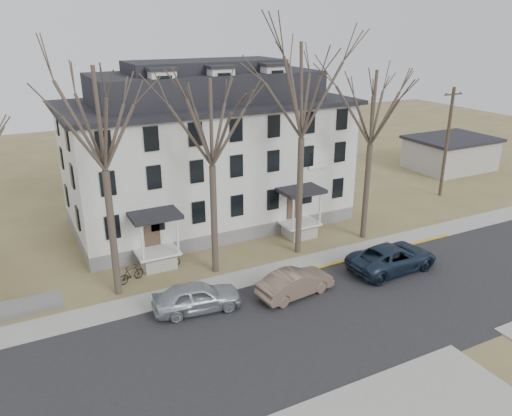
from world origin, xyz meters
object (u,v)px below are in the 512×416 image
utility_pole_far (447,141)px  car_navy (392,258)px  tree_mid_right (374,103)px  bicycle_left (165,261)px  bicycle_right (131,274)px  tree_center (303,84)px  car_tan (295,283)px  boarding_house (208,153)px  tree_mid_left (211,117)px  tree_far_left (99,112)px  car_silver (197,297)px

utility_pole_far → car_navy: size_ratio=1.61×
tree_mid_right → car_navy: tree_mid_right is taller
tree_mid_right → bicycle_left: size_ratio=6.81×
utility_pole_far → bicycle_right: 29.04m
tree_center → car_tan: 11.82m
boarding_house → bicycle_left: size_ratio=11.11×
tree_center → car_tan: bearing=-123.2°
car_tan → car_navy: 6.98m
boarding_house → tree_mid_left: tree_mid_left is taller
tree_far_left → tree_center: bearing=0.0°
tree_far_left → tree_mid_left: (6.00, 0.00, -0.74)m
tree_center → utility_pole_far: tree_center is taller
tree_far_left → tree_mid_left: size_ratio=1.08×
tree_mid_right → tree_center: bearing=180.0°
tree_far_left → tree_mid_right: tree_far_left is taller
utility_pole_far → boarding_house: bearing=169.1°
boarding_house → tree_mid_left: (-3.00, -8.15, 4.22)m
tree_mid_right → bicycle_left: bearing=172.7°
bicycle_right → car_silver: bearing=-173.8°
car_tan → bicycle_left: car_tan is taller
bicycle_left → bicycle_right: bearing=122.9°
tree_center → tree_mid_right: 5.70m
utility_pole_far → car_tan: utility_pole_far is taller
tree_mid_left → utility_pole_far: size_ratio=1.34×
boarding_house → car_tan: bearing=-90.7°
tree_mid_left → car_navy: tree_mid_left is taller
boarding_house → tree_far_left: tree_far_left is taller
tree_far_left → bicycle_right: tree_far_left is taller
tree_center → car_tan: (-3.15, -4.81, -10.33)m
car_navy → bicycle_right: car_navy is taller
boarding_house → tree_mid_right: (8.50, -8.15, 4.22)m
tree_far_left → utility_pole_far: bearing=8.1°
boarding_house → tree_far_left: bearing=-137.8°
tree_mid_right → car_tan: tree_mid_right is taller
tree_mid_right → car_silver: bearing=-165.1°
tree_center → car_silver: tree_center is taller
tree_mid_left → tree_mid_right: bearing=0.0°
car_silver → car_tan: 5.60m
tree_mid_left → bicycle_left: 9.66m
boarding_house → car_tan: 13.77m
tree_mid_left → bicycle_right: size_ratio=7.45×
tree_far_left → utility_pole_far: tree_far_left is taller
boarding_house → bicycle_left: 9.80m
bicycle_left → bicycle_right: 2.53m
tree_center → utility_pole_far: size_ratio=1.55×
tree_far_left → bicycle_right: bearing=43.5°
tree_far_left → car_navy: bearing=-17.2°
boarding_house → bicycle_left: (-5.65, -6.34, -4.89)m
car_silver → car_tan: (5.50, -1.03, -0.05)m
car_silver → bicycle_left: car_silver is taller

